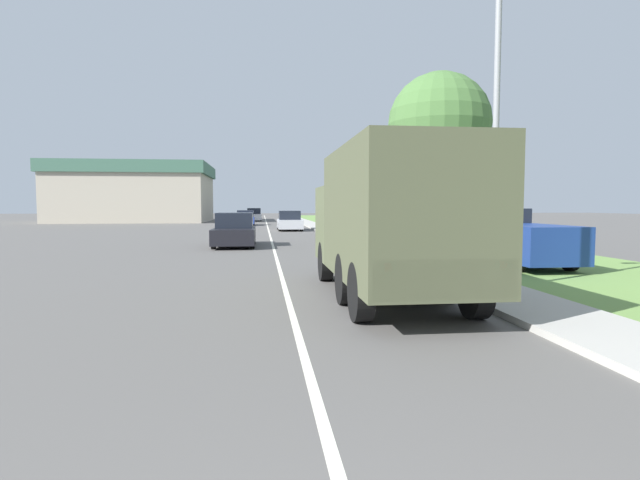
% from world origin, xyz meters
% --- Properties ---
extents(ground_plane, '(180.00, 180.00, 0.00)m').
position_xyz_m(ground_plane, '(0.00, 40.00, 0.00)').
color(ground_plane, '#565451').
extents(lane_centre_stripe, '(0.12, 120.00, 0.00)m').
position_xyz_m(lane_centre_stripe, '(0.00, 40.00, 0.00)').
color(lane_centre_stripe, silver).
rests_on(lane_centre_stripe, ground).
extents(sidewalk_right, '(1.80, 120.00, 0.12)m').
position_xyz_m(sidewalk_right, '(4.50, 40.00, 0.06)').
color(sidewalk_right, '#ADAAA3').
rests_on(sidewalk_right, ground).
extents(grass_strip_right, '(7.00, 120.00, 0.02)m').
position_xyz_m(grass_strip_right, '(8.90, 40.00, 0.01)').
color(grass_strip_right, '#6B9347').
rests_on(grass_strip_right, ground).
extents(military_truck, '(2.31, 7.00, 3.08)m').
position_xyz_m(military_truck, '(2.12, 9.87, 1.67)').
color(military_truck, '#545B3D').
rests_on(military_truck, ground).
extents(car_nearest_ahead, '(1.94, 4.87, 1.62)m').
position_xyz_m(car_nearest_ahead, '(-1.83, 24.07, 0.73)').
color(car_nearest_ahead, black).
rests_on(car_nearest_ahead, ground).
extents(car_second_ahead, '(1.87, 4.73, 1.56)m').
position_xyz_m(car_second_ahead, '(1.67, 39.31, 0.70)').
color(car_second_ahead, '#B7BABF').
rests_on(car_second_ahead, ground).
extents(car_third_ahead, '(1.80, 3.91, 1.50)m').
position_xyz_m(car_third_ahead, '(-2.15, 50.08, 0.68)').
color(car_third_ahead, navy).
rests_on(car_third_ahead, ground).
extents(car_fourth_ahead, '(1.90, 4.46, 1.64)m').
position_xyz_m(car_fourth_ahead, '(-1.50, 63.98, 0.73)').
color(car_fourth_ahead, silver).
rests_on(car_fourth_ahead, ground).
extents(pickup_truck, '(1.90, 5.47, 1.84)m').
position_xyz_m(pickup_truck, '(7.72, 15.44, 0.90)').
color(pickup_truck, navy).
rests_on(pickup_truck, grass_strip_right).
extents(lamp_post, '(1.69, 0.24, 7.32)m').
position_xyz_m(lamp_post, '(4.55, 10.54, 4.45)').
color(lamp_post, gray).
rests_on(lamp_post, sidewalk_right).
extents(tree_mid_right, '(4.38, 4.38, 7.64)m').
position_xyz_m(tree_mid_right, '(7.09, 20.64, 5.45)').
color(tree_mid_right, brown).
rests_on(tree_mid_right, grass_strip_right).
extents(building_distant, '(17.87, 14.52, 6.98)m').
position_xyz_m(building_distant, '(-15.79, 63.03, 3.54)').
color(building_distant, '#B2A893').
rests_on(building_distant, ground).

